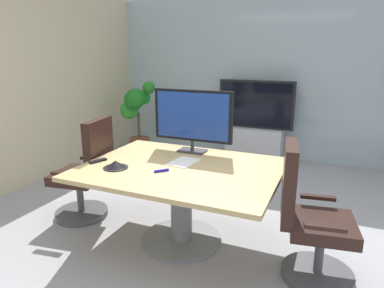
{
  "coord_description": "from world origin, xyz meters",
  "views": [
    {
      "loc": [
        1.12,
        -2.68,
        1.75
      ],
      "look_at": [
        -0.12,
        0.2,
        0.9
      ],
      "focal_mm": 31.98,
      "sensor_mm": 36.0,
      "label": 1
    }
  ],
  "objects_px": {
    "tv_monitor": "(193,117)",
    "wall_display_unit": "(255,134)",
    "remote_control": "(98,161)",
    "office_chair_right": "(309,225)",
    "conference_table": "(181,186)",
    "potted_plant": "(137,111)",
    "conference_phone": "(116,165)",
    "office_chair_left": "(86,177)"
  },
  "relations": [
    {
      "from": "conference_table",
      "to": "office_chair_right",
      "type": "xyz_separation_m",
      "value": [
        1.13,
        -0.09,
        -0.1
      ]
    },
    {
      "from": "office_chair_right",
      "to": "tv_monitor",
      "type": "distance_m",
      "value": 1.5
    },
    {
      "from": "office_chair_left",
      "to": "office_chair_right",
      "type": "xyz_separation_m",
      "value": [
        2.26,
        -0.13,
        0.0
      ]
    },
    {
      "from": "office_chair_right",
      "to": "wall_display_unit",
      "type": "xyz_separation_m",
      "value": [
        -1.09,
        2.82,
        -0.01
      ]
    },
    {
      "from": "office_chair_left",
      "to": "potted_plant",
      "type": "xyz_separation_m",
      "value": [
        -0.74,
        2.19,
        0.31
      ]
    },
    {
      "from": "conference_table",
      "to": "office_chair_left",
      "type": "relative_size",
      "value": 1.6
    },
    {
      "from": "conference_phone",
      "to": "remote_control",
      "type": "bearing_deg",
      "value": 162.35
    },
    {
      "from": "tv_monitor",
      "to": "potted_plant",
      "type": "xyz_separation_m",
      "value": [
        -1.78,
        1.74,
        -0.34
      ]
    },
    {
      "from": "remote_control",
      "to": "tv_monitor",
      "type": "bearing_deg",
      "value": 64.29
    },
    {
      "from": "office_chair_left",
      "to": "tv_monitor",
      "type": "distance_m",
      "value": 1.3
    },
    {
      "from": "office_chair_left",
      "to": "conference_phone",
      "type": "height_order",
      "value": "office_chair_left"
    },
    {
      "from": "tv_monitor",
      "to": "wall_display_unit",
      "type": "height_order",
      "value": "tv_monitor"
    },
    {
      "from": "office_chair_left",
      "to": "remote_control",
      "type": "xyz_separation_m",
      "value": [
        0.35,
        -0.22,
        0.3
      ]
    },
    {
      "from": "office_chair_left",
      "to": "remote_control",
      "type": "relative_size",
      "value": 6.41
    },
    {
      "from": "conference_phone",
      "to": "tv_monitor",
      "type": "bearing_deg",
      "value": 60.61
    },
    {
      "from": "wall_display_unit",
      "to": "conference_phone",
      "type": "xyz_separation_m",
      "value": [
        -0.56,
        -2.99,
        0.33
      ]
    },
    {
      "from": "wall_display_unit",
      "to": "conference_phone",
      "type": "distance_m",
      "value": 3.06
    },
    {
      "from": "wall_display_unit",
      "to": "remote_control",
      "type": "height_order",
      "value": "wall_display_unit"
    },
    {
      "from": "conference_table",
      "to": "tv_monitor",
      "type": "relative_size",
      "value": 2.07
    },
    {
      "from": "tv_monitor",
      "to": "potted_plant",
      "type": "height_order",
      "value": "tv_monitor"
    },
    {
      "from": "office_chair_right",
      "to": "conference_table",
      "type": "bearing_deg",
      "value": 76.67
    },
    {
      "from": "potted_plant",
      "to": "tv_monitor",
      "type": "bearing_deg",
      "value": -44.46
    },
    {
      "from": "conference_phone",
      "to": "office_chair_right",
      "type": "bearing_deg",
      "value": 5.98
    },
    {
      "from": "office_chair_right",
      "to": "remote_control",
      "type": "distance_m",
      "value": 1.94
    },
    {
      "from": "potted_plant",
      "to": "conference_phone",
      "type": "xyz_separation_m",
      "value": [
        1.35,
        -2.49,
        0.01
      ]
    },
    {
      "from": "conference_phone",
      "to": "conference_table",
      "type": "bearing_deg",
      "value": 26.58
    },
    {
      "from": "office_chair_right",
      "to": "remote_control",
      "type": "xyz_separation_m",
      "value": [
        -1.91,
        -0.09,
        0.3
      ]
    },
    {
      "from": "potted_plant",
      "to": "conference_phone",
      "type": "relative_size",
      "value": 5.78
    },
    {
      "from": "wall_display_unit",
      "to": "office_chair_left",
      "type": "bearing_deg",
      "value": -113.52
    },
    {
      "from": "office_chair_right",
      "to": "tv_monitor",
      "type": "xyz_separation_m",
      "value": [
        -1.23,
        0.58,
        0.65
      ]
    },
    {
      "from": "office_chair_left",
      "to": "office_chair_right",
      "type": "relative_size",
      "value": 1.0
    },
    {
      "from": "potted_plant",
      "to": "remote_control",
      "type": "bearing_deg",
      "value": -65.61
    },
    {
      "from": "potted_plant",
      "to": "remote_control",
      "type": "distance_m",
      "value": 2.65
    },
    {
      "from": "wall_display_unit",
      "to": "tv_monitor",
      "type": "bearing_deg",
      "value": -93.46
    },
    {
      "from": "conference_table",
      "to": "office_chair_right",
      "type": "height_order",
      "value": "office_chair_right"
    },
    {
      "from": "office_chair_left",
      "to": "conference_phone",
      "type": "relative_size",
      "value": 4.95
    },
    {
      "from": "conference_table",
      "to": "conference_phone",
      "type": "height_order",
      "value": "conference_phone"
    },
    {
      "from": "office_chair_left",
      "to": "wall_display_unit",
      "type": "distance_m",
      "value": 2.93
    },
    {
      "from": "tv_monitor",
      "to": "remote_control",
      "type": "height_order",
      "value": "tv_monitor"
    },
    {
      "from": "office_chair_right",
      "to": "conference_phone",
      "type": "distance_m",
      "value": 1.69
    },
    {
      "from": "conference_table",
      "to": "potted_plant",
      "type": "bearing_deg",
      "value": 129.99
    },
    {
      "from": "conference_table",
      "to": "wall_display_unit",
      "type": "distance_m",
      "value": 2.74
    }
  ]
}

